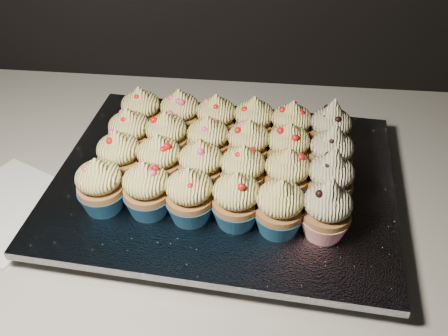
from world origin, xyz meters
name	(u,v)px	position (x,y,z in m)	size (l,w,h in m)	color
worktop	(162,186)	(0.00, 1.70, 0.88)	(2.44, 0.64, 0.04)	beige
napkin	(9,208)	(-0.20, 1.61, 0.90)	(0.16, 0.16, 0.00)	white
baking_tray	(224,188)	(0.10, 1.67, 0.91)	(0.45, 0.34, 0.02)	black
foil_lining	(224,180)	(0.10, 1.67, 0.93)	(0.48, 0.38, 0.01)	silver
cupcake_0	(100,186)	(-0.05, 1.59, 0.97)	(0.06, 0.06, 0.08)	navy
cupcake_1	(147,190)	(0.01, 1.59, 0.97)	(0.06, 0.06, 0.08)	navy
cupcake_2	(190,196)	(0.07, 1.59, 0.97)	(0.06, 0.06, 0.08)	navy
cupcake_3	(236,200)	(0.13, 1.58, 0.97)	(0.06, 0.06, 0.08)	navy
cupcake_4	(280,208)	(0.18, 1.58, 0.97)	(0.06, 0.06, 0.08)	navy
cupcake_5	(327,210)	(0.24, 1.58, 0.97)	(0.06, 0.06, 0.10)	red
cupcake_6	(120,157)	(-0.04, 1.65, 0.97)	(0.06, 0.06, 0.08)	navy
cupcake_7	(159,161)	(0.01, 1.65, 0.97)	(0.06, 0.06, 0.08)	navy
cupcake_8	(201,167)	(0.07, 1.64, 0.97)	(0.06, 0.06, 0.08)	navy
cupcake_9	(243,172)	(0.13, 1.64, 0.97)	(0.06, 0.06, 0.08)	navy
cupcake_10	(287,175)	(0.19, 1.64, 0.97)	(0.06, 0.06, 0.08)	navy
cupcake_11	(330,179)	(0.24, 1.63, 0.97)	(0.06, 0.06, 0.10)	red
cupcake_12	(130,134)	(-0.04, 1.71, 0.97)	(0.06, 0.06, 0.08)	navy
cupcake_13	(167,138)	(0.01, 1.70, 0.97)	(0.06, 0.06, 0.08)	navy
cupcake_14	(208,142)	(0.07, 1.70, 0.97)	(0.06, 0.06, 0.08)	navy
cupcake_15	(248,146)	(0.13, 1.70, 0.97)	(0.06, 0.06, 0.08)	navy
cupcake_16	(288,149)	(0.19, 1.70, 0.97)	(0.06, 0.06, 0.08)	navy
cupcake_17	(331,154)	(0.25, 1.69, 0.97)	(0.06, 0.06, 0.10)	red
cupcake_18	(141,113)	(-0.04, 1.77, 0.97)	(0.06, 0.06, 0.08)	navy
cupcake_19	(180,115)	(0.02, 1.77, 0.97)	(0.06, 0.06, 0.08)	navy
cupcake_20	(216,120)	(0.08, 1.76, 0.97)	(0.06, 0.06, 0.08)	navy
cupcake_21	(254,122)	(0.14, 1.76, 0.97)	(0.06, 0.06, 0.08)	navy
cupcake_22	(291,127)	(0.19, 1.75, 0.97)	(0.06, 0.06, 0.08)	navy
cupcake_23	(330,130)	(0.25, 1.75, 0.97)	(0.06, 0.06, 0.10)	red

